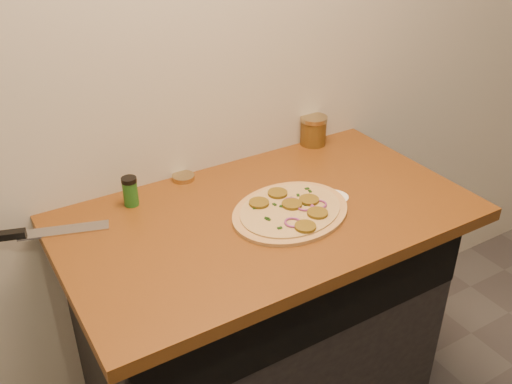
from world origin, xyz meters
TOP-DOWN VIEW (x-y plane):
  - cabinet at (0.00, 1.45)m, footprint 1.10×0.60m
  - countertop at (0.00, 1.42)m, footprint 1.20×0.70m
  - pizza at (0.05, 1.37)m, footprint 0.45×0.45m
  - chefs_knife at (-0.62, 1.65)m, footprint 0.35×0.14m
  - mason_jar_lid at (-0.13, 1.72)m, footprint 0.09×0.09m
  - salsa_jar at (0.39, 1.72)m, footprint 0.10×0.10m
  - spice_shaker at (-0.33, 1.66)m, footprint 0.05×0.05m
  - flour_spill at (0.19, 1.39)m, footprint 0.19×0.19m

SIDE VIEW (x-z plane):
  - cabinet at x=0.00m, z-range 0.00..0.86m
  - countertop at x=0.00m, z-range 0.86..0.90m
  - flour_spill at x=0.19m, z-range 0.90..0.90m
  - chefs_knife at x=-0.62m, z-range 0.90..0.92m
  - mason_jar_lid at x=-0.13m, z-range 0.90..0.92m
  - pizza at x=0.05m, z-range 0.90..0.92m
  - spice_shaker at x=-0.33m, z-range 0.90..0.99m
  - salsa_jar at x=0.39m, z-range 0.90..1.01m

